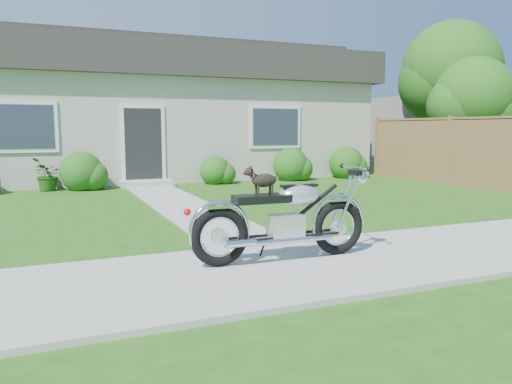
{
  "coord_description": "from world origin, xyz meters",
  "views": [
    {
      "loc": [
        -4.01,
        -4.87,
        1.57
      ],
      "look_at": [
        -1.52,
        1.0,
        0.75
      ],
      "focal_mm": 35.0,
      "sensor_mm": 36.0,
      "label": 1
    }
  ],
  "objects_px": {
    "fence": "(449,151)",
    "house": "(171,110)",
    "tree_near": "(479,100)",
    "potted_plant_right": "(225,171)",
    "tree_far": "(455,75)",
    "potted_plant_left": "(48,174)",
    "motorcycle_with_dog": "(286,218)"
  },
  "relations": [
    {
      "from": "house",
      "to": "motorcycle_with_dog",
      "type": "relative_size",
      "value": 5.67
    },
    {
      "from": "tree_near",
      "to": "potted_plant_right",
      "type": "xyz_separation_m",
      "value": [
        -7.91,
        1.51,
        -2.08
      ]
    },
    {
      "from": "house",
      "to": "tree_near",
      "type": "relative_size",
      "value": 3.33
    },
    {
      "from": "house",
      "to": "potted_plant_left",
      "type": "relative_size",
      "value": 15.02
    },
    {
      "from": "house",
      "to": "potted_plant_right",
      "type": "bearing_deg",
      "value": -77.99
    },
    {
      "from": "potted_plant_right",
      "to": "house",
      "type": "bearing_deg",
      "value": 102.01
    },
    {
      "from": "tree_far",
      "to": "potted_plant_right",
      "type": "distance_m",
      "value": 9.58
    },
    {
      "from": "tree_near",
      "to": "motorcycle_with_dog",
      "type": "height_order",
      "value": "tree_near"
    },
    {
      "from": "motorcycle_with_dog",
      "to": "tree_near",
      "type": "bearing_deg",
      "value": 35.69
    },
    {
      "from": "house",
      "to": "potted_plant_left",
      "type": "height_order",
      "value": "house"
    },
    {
      "from": "potted_plant_left",
      "to": "potted_plant_right",
      "type": "bearing_deg",
      "value": 0.0
    },
    {
      "from": "tree_far",
      "to": "potted_plant_left",
      "type": "bearing_deg",
      "value": -177.18
    },
    {
      "from": "fence",
      "to": "tree_near",
      "type": "bearing_deg",
      "value": 28.76
    },
    {
      "from": "tree_near",
      "to": "potted_plant_right",
      "type": "bearing_deg",
      "value": 169.17
    },
    {
      "from": "house",
      "to": "fence",
      "type": "distance_m",
      "value": 8.96
    },
    {
      "from": "potted_plant_right",
      "to": "tree_far",
      "type": "bearing_deg",
      "value": 4.28
    },
    {
      "from": "tree_far",
      "to": "tree_near",
      "type": "bearing_deg",
      "value": -117.06
    },
    {
      "from": "tree_far",
      "to": "potted_plant_right",
      "type": "xyz_separation_m",
      "value": [
        -9.03,
        -0.68,
        -3.12
      ]
    },
    {
      "from": "fence",
      "to": "tree_far",
      "type": "distance_m",
      "value": 5.52
    },
    {
      "from": "potted_plant_left",
      "to": "tree_far",
      "type": "bearing_deg",
      "value": 2.82
    },
    {
      "from": "tree_far",
      "to": "motorcycle_with_dog",
      "type": "relative_size",
      "value": 2.42
    },
    {
      "from": "potted_plant_left",
      "to": "potted_plant_right",
      "type": "height_order",
      "value": "potted_plant_left"
    },
    {
      "from": "motorcycle_with_dog",
      "to": "fence",
      "type": "bearing_deg",
      "value": 37.14
    },
    {
      "from": "potted_plant_left",
      "to": "motorcycle_with_dog",
      "type": "height_order",
      "value": "motorcycle_with_dog"
    },
    {
      "from": "tree_near",
      "to": "tree_far",
      "type": "distance_m",
      "value": 2.67
    },
    {
      "from": "house",
      "to": "tree_far",
      "type": "xyz_separation_m",
      "value": [
        9.76,
        -2.77,
        1.3
      ]
    },
    {
      "from": "fence",
      "to": "house",
      "type": "bearing_deg",
      "value": 135.26
    },
    {
      "from": "fence",
      "to": "potted_plant_right",
      "type": "xyz_separation_m",
      "value": [
        -5.57,
        2.8,
        -0.6
      ]
    },
    {
      "from": "fence",
      "to": "tree_near",
      "type": "relative_size",
      "value": 1.75
    },
    {
      "from": "potted_plant_left",
      "to": "house",
      "type": "bearing_deg",
      "value": 41.01
    },
    {
      "from": "tree_near",
      "to": "motorcycle_with_dog",
      "type": "xyz_separation_m",
      "value": [
        -10.11,
        -6.8,
        -1.89
      ]
    },
    {
      "from": "tree_near",
      "to": "potted_plant_left",
      "type": "bearing_deg",
      "value": 173.15
    }
  ]
}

